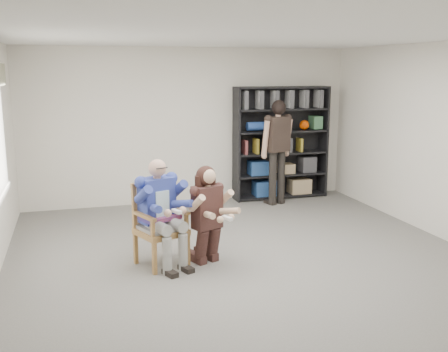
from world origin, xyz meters
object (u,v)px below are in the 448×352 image
object	(u,v)px
armchair	(161,225)
seated_man	(161,213)
kneeling_woman	(209,216)
bookshelf	(281,143)
standing_man	(277,153)

from	to	relation	value
armchair	seated_man	world-z (taller)	seated_man
armchair	kneeling_woman	size ratio (longest dim) A/B	0.84
bookshelf	armchair	bearing A→B (deg)	-133.97
kneeling_woman	bookshelf	distance (m)	3.73
bookshelf	standing_man	size ratio (longest dim) A/B	1.12
bookshelf	standing_man	world-z (taller)	bookshelf
armchair	standing_man	bearing A→B (deg)	21.87
armchair	seated_man	bearing A→B (deg)	68.07
kneeling_woman	bookshelf	bearing A→B (deg)	31.86
standing_man	bookshelf	bearing A→B (deg)	44.00
armchair	bookshelf	size ratio (longest dim) A/B	0.50
armchair	kneeling_woman	bearing A→B (deg)	-33.62
armchair	bookshelf	distance (m)	4.03
seated_man	standing_man	world-z (taller)	standing_man
kneeling_woman	standing_man	bearing A→B (deg)	30.67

